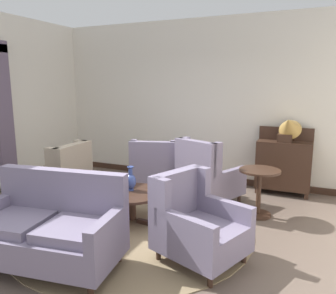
# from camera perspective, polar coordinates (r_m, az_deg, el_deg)

# --- Properties ---
(ground) EXTENTS (8.45, 8.45, 0.00)m
(ground) POSITION_cam_1_polar(r_m,az_deg,el_deg) (4.46, -7.99, -15.01)
(ground) COLOR brown
(wall_back) EXTENTS (6.20, 0.08, 3.16)m
(wall_back) POSITION_cam_1_polar(r_m,az_deg,el_deg) (6.68, 5.13, 7.74)
(wall_back) COLOR silver
(wall_back) RESTS_ON ground
(wall_left) EXTENTS (0.08, 4.10, 3.16)m
(wall_left) POSITION_cam_1_polar(r_m,az_deg,el_deg) (6.72, -26.71, 6.65)
(wall_left) COLOR silver
(wall_left) RESTS_ON ground
(baseboard_back) EXTENTS (6.04, 0.03, 0.12)m
(baseboard_back) POSITION_cam_1_polar(r_m,az_deg,el_deg) (6.88, 4.77, -5.01)
(baseboard_back) COLOR #382319
(baseboard_back) RESTS_ON ground
(area_rug) EXTENTS (3.22, 3.22, 0.01)m
(area_rug) POSITION_cam_1_polar(r_m,az_deg,el_deg) (4.69, -6.01, -13.54)
(area_rug) COLOR #847051
(area_rug) RESTS_ON ground
(coffee_table) EXTENTS (0.88, 0.88, 0.45)m
(coffee_table) POSITION_cam_1_polar(r_m,az_deg,el_deg) (4.74, -6.15, -8.57)
(coffee_table) COLOR #382319
(coffee_table) RESTS_ON ground
(porcelain_vase) EXTENTS (0.15, 0.15, 0.35)m
(porcelain_vase) POSITION_cam_1_polar(r_m,az_deg,el_deg) (4.74, -6.40, -5.75)
(porcelain_vase) COLOR #384C93
(porcelain_vase) RESTS_ON coffee_table
(settee) EXTENTS (1.63, 1.01, 1.00)m
(settee) POSITION_cam_1_polar(r_m,az_deg,el_deg) (3.84, -19.57, -13.12)
(settee) COLOR slate
(settee) RESTS_ON ground
(armchair_near_sideboard) EXTENTS (1.06, 1.14, 1.08)m
(armchair_near_sideboard) POSITION_cam_1_polar(r_m,az_deg,el_deg) (5.41, 6.65, -5.27)
(armchair_near_sideboard) COLOR slate
(armchair_near_sideboard) RESTS_ON ground
(armchair_far_left) EXTENTS (0.92, 0.81, 1.08)m
(armchair_far_left) POSITION_cam_1_polar(r_m,az_deg,el_deg) (5.25, -17.99, -6.16)
(armchair_far_left) COLOR gray
(armchair_far_left) RESTS_ON ground
(armchair_near_window) EXTENTS (0.99, 0.99, 0.98)m
(armchair_near_window) POSITION_cam_1_polar(r_m,az_deg,el_deg) (5.89, -2.25, -4.00)
(armchair_near_window) COLOR slate
(armchair_near_window) RESTS_ON ground
(armchair_foreground_right) EXTENTS (1.08, 1.02, 0.97)m
(armchair_foreground_right) POSITION_cam_1_polar(r_m,az_deg,el_deg) (3.76, 4.81, -13.01)
(armchair_foreground_right) COLOR slate
(armchair_foreground_right) RESTS_ON ground
(side_table) EXTENTS (0.59, 0.59, 0.71)m
(side_table) POSITION_cam_1_polar(r_m,az_deg,el_deg) (5.09, 15.29, -6.74)
(side_table) COLOR #382319
(side_table) RESTS_ON ground
(sideboard) EXTENTS (0.92, 0.36, 1.17)m
(sideboard) POSITION_cam_1_polar(r_m,az_deg,el_deg) (6.20, 19.12, -2.84)
(sideboard) COLOR #382319
(sideboard) RESTS_ON ground
(gramophone) EXTENTS (0.41, 0.52, 0.56)m
(gramophone) POSITION_cam_1_polar(r_m,az_deg,el_deg) (5.98, 19.93, 3.27)
(gramophone) COLOR #382319
(gramophone) RESTS_ON sideboard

